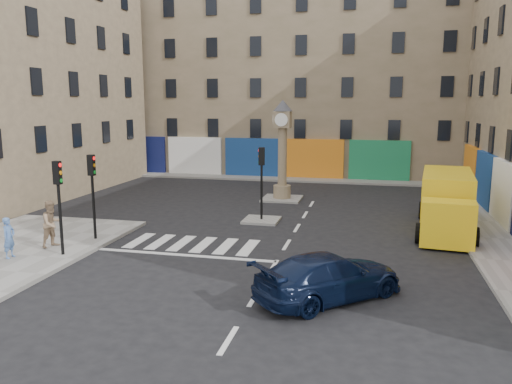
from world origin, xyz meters
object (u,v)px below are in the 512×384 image
(traffic_light_left_near, at_px, (59,193))
(navy_sedan, at_px, (329,277))
(pedestrian_blue, at_px, (9,238))
(pedestrian_tan, at_px, (52,224))
(clock_pillar, at_px, (282,143))
(traffic_light_island, at_px, (262,172))
(yellow_van, at_px, (447,202))
(traffic_light_left_far, at_px, (92,183))

(traffic_light_left_near, height_order, navy_sedan, traffic_light_left_near)
(pedestrian_blue, xyz_separation_m, pedestrian_tan, (0.70, 1.70, 0.18))
(traffic_light_left_near, xyz_separation_m, pedestrian_blue, (-1.72, -0.83, -1.68))
(clock_pillar, bearing_deg, traffic_light_island, -90.00)
(yellow_van, height_order, pedestrian_blue, yellow_van)
(clock_pillar, bearing_deg, pedestrian_tan, -119.52)
(navy_sedan, distance_m, pedestrian_blue, 12.33)
(traffic_light_island, xyz_separation_m, pedestrian_tan, (-7.32, -6.93, -1.46))
(traffic_light_left_near, relative_size, clock_pillar, 0.61)
(traffic_light_left_far, height_order, clock_pillar, clock_pillar)
(traffic_light_island, xyz_separation_m, pedestrian_blue, (-8.02, -8.63, -1.65))
(yellow_van, bearing_deg, clock_pillar, 154.09)
(traffic_light_left_near, xyz_separation_m, traffic_light_left_far, (0.00, 2.40, 0.00))
(traffic_light_left_near, bearing_deg, pedestrian_tan, 139.46)
(traffic_light_left_near, bearing_deg, navy_sedan, -9.63)
(traffic_light_left_near, bearing_deg, yellow_van, 27.90)
(yellow_van, relative_size, pedestrian_blue, 4.81)
(yellow_van, distance_m, pedestrian_blue, 19.21)
(yellow_van, bearing_deg, pedestrian_blue, -145.85)
(traffic_light_left_far, height_order, yellow_van, traffic_light_left_far)
(pedestrian_blue, bearing_deg, traffic_light_island, -43.72)
(clock_pillar, relative_size, yellow_van, 0.80)
(pedestrian_tan, bearing_deg, pedestrian_blue, 177.10)
(navy_sedan, distance_m, pedestrian_tan, 11.91)
(navy_sedan, bearing_deg, traffic_light_left_far, 24.21)
(traffic_light_island, xyz_separation_m, clock_pillar, (0.00, 6.00, 0.96))
(traffic_light_island, height_order, pedestrian_blue, traffic_light_island)
(traffic_light_left_far, bearing_deg, traffic_light_left_near, -90.00)
(clock_pillar, height_order, pedestrian_blue, clock_pillar)
(traffic_light_island, relative_size, pedestrian_blue, 2.33)
(traffic_light_left_far, relative_size, pedestrian_tan, 1.89)
(yellow_van, xyz_separation_m, pedestrian_tan, (-16.31, -7.23, -0.22))
(yellow_van, height_order, pedestrian_tan, yellow_van)
(traffic_light_left_near, relative_size, pedestrian_tan, 1.89)
(traffic_light_left_far, distance_m, yellow_van, 16.37)
(navy_sedan, relative_size, yellow_van, 0.65)
(traffic_light_left_far, relative_size, traffic_light_island, 1.00)
(traffic_light_left_near, height_order, pedestrian_tan, traffic_light_left_near)
(traffic_light_island, relative_size, yellow_van, 0.48)
(traffic_light_island, bearing_deg, yellow_van, 1.89)
(traffic_light_island, relative_size, clock_pillar, 0.61)
(traffic_light_island, bearing_deg, pedestrian_tan, -136.56)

